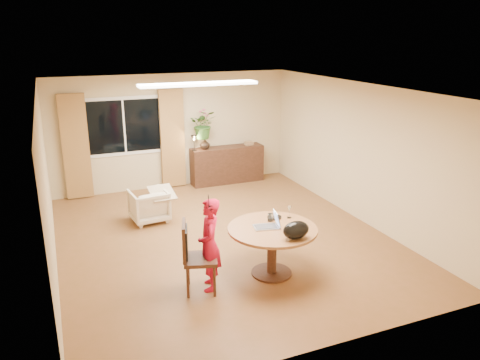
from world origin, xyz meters
The scene contains 24 objects.
floor centered at (0.00, 0.00, 0.00)m, with size 6.50×6.50×0.00m, color brown.
ceiling centered at (0.00, 0.00, 2.60)m, with size 6.50×6.50×0.00m, color white.
wall_back centered at (0.00, 3.25, 1.30)m, with size 5.50×5.50×0.00m, color #CAB983.
wall_left centered at (-2.75, 0.00, 1.30)m, with size 6.50×6.50×0.00m, color #CAB983.
wall_right centered at (2.75, 0.00, 1.30)m, with size 6.50×6.50×0.00m, color #CAB983.
window centered at (-1.10, 3.23, 1.50)m, with size 1.70×0.03×1.30m.
curtain_left centered at (-2.15, 3.15, 1.15)m, with size 0.55×0.08×2.25m, color brown.
curtain_right centered at (-0.05, 3.15, 1.15)m, with size 0.55×0.08×2.25m, color brown.
ceiling_panel centered at (0.00, 1.20, 2.57)m, with size 2.20×0.35×0.05m, color white.
dining_table centered at (0.23, -1.46, 0.59)m, with size 1.32×1.32×0.75m.
dining_chair centered at (-0.89, -1.51, 0.51)m, with size 0.49×0.45×1.03m, color black, non-canonical shape.
child centered at (-0.75, -1.48, 0.67)m, with size 0.32×0.49×1.33m, color red.
laptop centered at (0.14, -1.41, 0.87)m, with size 0.37×0.25×0.25m, color #B7B7BC, non-canonical shape.
tumbler centered at (0.31, -1.22, 0.81)m, with size 0.08×0.08×0.12m, color white, non-canonical shape.
wine_glass centered at (0.63, -1.21, 0.85)m, with size 0.07×0.07×0.19m, color white, non-canonical shape.
pot_lid centered at (0.43, -1.12, 0.77)m, with size 0.22×0.22×0.04m, color white, non-canonical shape.
handbag centered at (0.36, -1.92, 0.88)m, with size 0.39×0.23×0.26m, color black, non-canonical shape.
armchair centered at (-1.03, 1.30, 0.31)m, with size 0.67×0.68×0.62m, color beige.
throw centered at (-0.78, 1.22, 0.64)m, with size 0.45×0.55×0.03m, color beige, non-canonical shape.
sideboard centered at (1.22, 3.01, 0.44)m, with size 1.74×0.43×0.87m, color black.
vase centered at (0.67, 3.01, 1.00)m, with size 0.24×0.24×0.25m, color black.
bouquet centered at (0.65, 3.01, 1.45)m, with size 0.59×0.51×0.66m, color #296E29.
book_stack centered at (1.79, 3.01, 0.91)m, with size 0.20×0.15×0.08m, color brown, non-canonical shape.
desk_lamp centered at (0.40, 2.96, 1.06)m, with size 0.15×0.15×0.37m, color black, non-canonical shape.
Camera 1 is at (-2.60, -7.09, 3.47)m, focal length 35.00 mm.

